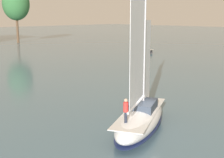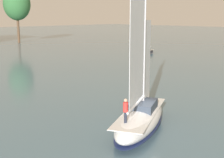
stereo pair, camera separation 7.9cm
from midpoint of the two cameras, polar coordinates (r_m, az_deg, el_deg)
The scene contains 4 objects.
ground_plane at distance 23.81m, azimuth 5.27°, elevation -9.07°, with size 400.00×400.00×0.00m, color slate.
tree_shore_left at distance 101.34m, azimuth -16.99°, elevation 12.98°, with size 8.11×8.11×16.70m.
sailboat_main at distance 23.47m, azimuth 5.33°, elevation -6.62°, with size 10.00×6.83×13.47m.
sailboat_moored_near_marina at distance 68.93m, azimuth 6.24°, elevation 5.01°, with size 6.00×2.38×8.04m.
Camera 2 is at (-17.18, -14.19, 8.39)m, focal length 50.00 mm.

